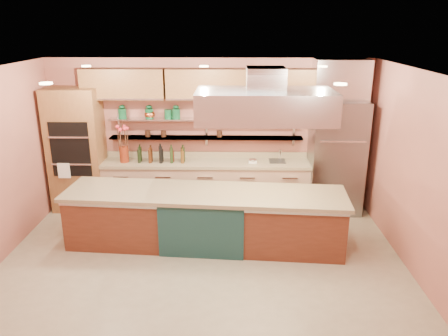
{
  "coord_description": "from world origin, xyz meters",
  "views": [
    {
      "loc": [
        0.43,
        -5.57,
        3.4
      ],
      "look_at": [
        0.31,
        1.0,
        1.21
      ],
      "focal_mm": 35.0,
      "sensor_mm": 36.0,
      "label": 1
    }
  ],
  "objects_px": {
    "green_canister": "(168,114)",
    "island": "(205,218)",
    "copper_kettle": "(150,114)",
    "kitchen_scale": "(253,161)",
    "refrigerator": "(336,157)",
    "flower_vase": "(124,154)"
  },
  "relations": [
    {
      "from": "refrigerator",
      "to": "green_canister",
      "type": "bearing_deg",
      "value": 175.76
    },
    {
      "from": "refrigerator",
      "to": "kitchen_scale",
      "type": "distance_m",
      "value": 1.53
    },
    {
      "from": "flower_vase",
      "to": "copper_kettle",
      "type": "relative_size",
      "value": 1.7
    },
    {
      "from": "kitchen_scale",
      "to": "green_canister",
      "type": "height_order",
      "value": "green_canister"
    },
    {
      "from": "green_canister",
      "to": "copper_kettle",
      "type": "bearing_deg",
      "value": 180.0
    },
    {
      "from": "refrigerator",
      "to": "copper_kettle",
      "type": "xyz_separation_m",
      "value": [
        -3.43,
        0.23,
        0.74
      ]
    },
    {
      "from": "island",
      "to": "flower_vase",
      "type": "xyz_separation_m",
      "value": [
        -1.58,
        1.4,
        0.63
      ]
    },
    {
      "from": "flower_vase",
      "to": "green_canister",
      "type": "bearing_deg",
      "value": 15.08
    },
    {
      "from": "refrigerator",
      "to": "flower_vase",
      "type": "distance_m",
      "value": 3.92
    },
    {
      "from": "refrigerator",
      "to": "flower_vase",
      "type": "xyz_separation_m",
      "value": [
        -3.92,
        0.01,
        0.03
      ]
    },
    {
      "from": "island",
      "to": "kitchen_scale",
      "type": "relative_size",
      "value": 28.59
    },
    {
      "from": "copper_kettle",
      "to": "kitchen_scale",
      "type": "bearing_deg",
      "value": -6.6
    },
    {
      "from": "flower_vase",
      "to": "copper_kettle",
      "type": "height_order",
      "value": "copper_kettle"
    },
    {
      "from": "refrigerator",
      "to": "flower_vase",
      "type": "relative_size",
      "value": 7.02
    },
    {
      "from": "copper_kettle",
      "to": "green_canister",
      "type": "distance_m",
      "value": 0.33
    },
    {
      "from": "refrigerator",
      "to": "green_canister",
      "type": "relative_size",
      "value": 12.97
    },
    {
      "from": "island",
      "to": "copper_kettle",
      "type": "relative_size",
      "value": 24.36
    },
    {
      "from": "kitchen_scale",
      "to": "copper_kettle",
      "type": "height_order",
      "value": "copper_kettle"
    },
    {
      "from": "refrigerator",
      "to": "flower_vase",
      "type": "bearing_deg",
      "value": 179.85
    },
    {
      "from": "island",
      "to": "green_canister",
      "type": "relative_size",
      "value": 26.54
    },
    {
      "from": "refrigerator",
      "to": "kitchen_scale",
      "type": "height_order",
      "value": "refrigerator"
    },
    {
      "from": "green_canister",
      "to": "island",
      "type": "bearing_deg",
      "value": -64.84
    }
  ]
}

